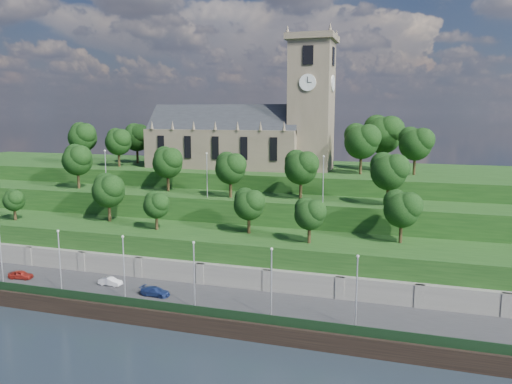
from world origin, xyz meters
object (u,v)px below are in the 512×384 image
(car_left, at_px, (21,275))
(car_middle, at_px, (110,281))
(car_right, at_px, (155,291))
(church, at_px, (248,132))

(car_left, distance_m, car_middle, 14.47)
(car_middle, relative_size, car_right, 0.84)
(church, xyz_separation_m, car_left, (-22.22, -40.68, -19.90))
(church, distance_m, car_right, 45.59)
(car_left, relative_size, car_middle, 1.05)
(car_right, bearing_deg, church, 4.25)
(church, distance_m, car_middle, 44.72)
(car_left, height_order, car_right, car_left)
(church, xyz_separation_m, car_middle, (-7.82, -39.25, -19.95))
(car_left, xyz_separation_m, car_right, (22.51, -0.33, -0.02))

